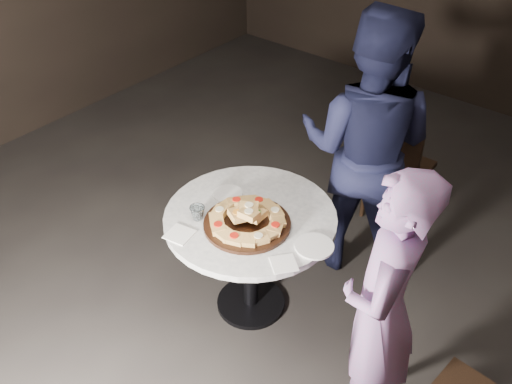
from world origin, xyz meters
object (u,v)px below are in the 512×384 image
table (250,233)px  focaccia_pile (247,218)px  serving_board (247,224)px  diner_navy (366,147)px  chair_far (396,165)px  water_glass (197,213)px  diner_teal (382,309)px

table → focaccia_pile: 0.20m
serving_board → diner_navy: (0.20, 0.87, 0.14)m
chair_far → serving_board: bearing=79.2°
water_glass → diner_navy: diner_navy is taller
serving_board → focaccia_pile: bearing=100.2°
serving_board → water_glass: water_glass is taller
chair_far → diner_navy: size_ratio=0.48×
table → chair_far: chair_far is taller
serving_board → water_glass: (-0.25, -0.13, 0.03)m
water_glass → chair_far: chair_far is taller
chair_far → diner_teal: bearing=112.1°
chair_far → water_glass: bearing=70.9°
chair_far → table: bearing=76.8°
focaccia_pile → diner_navy: size_ratio=0.24×
water_glass → focaccia_pile: bearing=27.7°
diner_navy → table: bearing=57.3°
serving_board → table: bearing=118.7°
table → water_glass: 0.34m
focaccia_pile → diner_teal: (0.87, -0.09, -0.03)m
chair_far → diner_teal: 1.62m
chair_far → diner_navy: diner_navy is taller
serving_board → diner_teal: bearing=-5.6°
diner_teal → diner_navy: bearing=-163.3°
diner_navy → diner_teal: bearing=109.0°
diner_navy → chair_far: bearing=-106.2°
table → diner_navy: size_ratio=0.66×
diner_navy → water_glass: bearing=50.2°
water_glass → chair_far: size_ratio=0.10×
table → serving_board: bearing=-61.3°
table → diner_navy: diner_navy is taller
focaccia_pile → chair_far: size_ratio=0.50×
table → diner_teal: 0.94m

